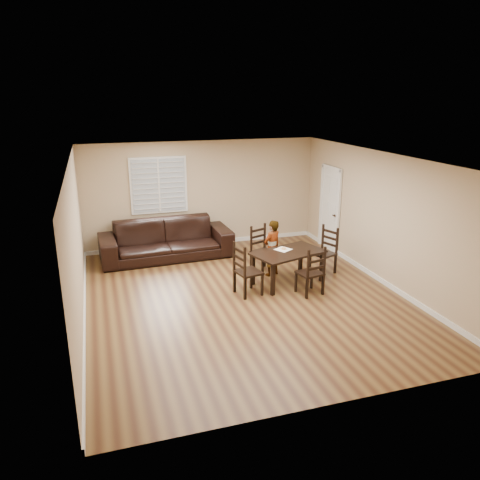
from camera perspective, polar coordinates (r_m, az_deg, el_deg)
name	(u,v)px	position (r m, az deg, el deg)	size (l,w,h in m)	color
ground	(244,297)	(9.25, 0.50, -6.94)	(7.00, 7.00, 0.00)	brown
room	(243,205)	(8.83, 0.39, 4.28)	(6.04, 7.04, 2.72)	tan
dining_table	(288,256)	(9.75, 5.88, -1.92)	(1.65, 1.22, 0.69)	black
chair_near	(260,250)	(10.49, 2.45, -1.18)	(0.60, 0.58, 1.04)	black
chair_far	(314,274)	(9.25, 8.97, -4.11)	(0.53, 0.50, 1.00)	black
chair_left	(243,272)	(9.14, 0.33, -3.93)	(0.54, 0.57, 1.07)	black
chair_right	(327,251)	(10.54, 10.55, -1.37)	(0.58, 0.60, 1.04)	black
child	(272,248)	(10.14, 3.94, -0.99)	(0.45, 0.30, 1.24)	gray
napkin	(283,249)	(9.84, 5.27, -1.15)	(0.29, 0.29, 0.00)	white
donut	(284,248)	(9.85, 5.36, -1.01)	(0.10, 0.10, 0.04)	#DA914E
sofa	(166,240)	(11.38, -8.99, 0.04)	(3.11, 1.21, 0.91)	black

